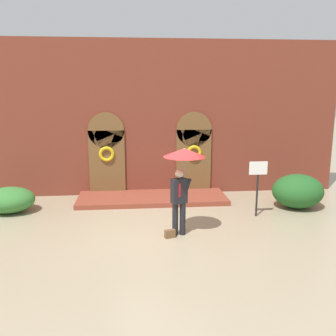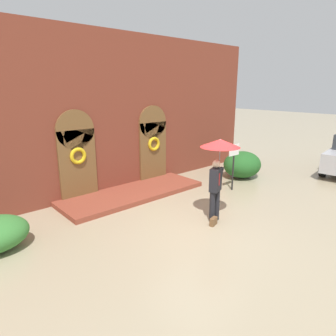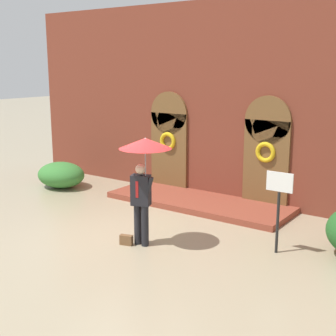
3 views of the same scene
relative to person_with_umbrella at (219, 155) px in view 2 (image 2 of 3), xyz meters
name	(u,v)px [view 2 (image 2 of 3)]	position (x,y,z in m)	size (l,w,h in m)	color
ground_plane	(196,224)	(-0.65, 0.18, -1.91)	(80.00, 80.00, 0.00)	tan
building_facade	(114,117)	(-0.65, 4.34, 0.77)	(14.00, 2.30, 5.60)	brown
person_with_umbrella	(219,155)	(0.00, 0.00, 0.00)	(1.10, 1.10, 2.36)	black
handbag	(213,221)	(-0.36, -0.20, -1.80)	(0.28, 0.12, 0.22)	brown
sign_post	(234,160)	(2.47, 1.28, -0.75)	(0.56, 0.06, 1.72)	black
shrub_right	(242,165)	(4.10, 2.00, -1.36)	(1.67, 1.49, 1.11)	#235B23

